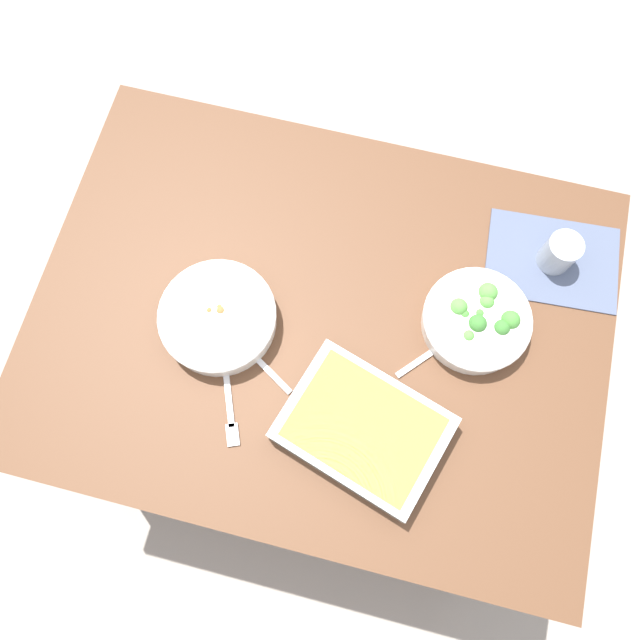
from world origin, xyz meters
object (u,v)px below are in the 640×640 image
at_px(stew_bowl, 218,318).
at_px(baking_dish, 363,429).
at_px(drink_cup, 559,254).
at_px(fork_on_table, 230,409).
at_px(spoon_by_stew, 252,354).
at_px(spoon_by_broccoli, 441,346).
at_px(broccoli_bowl, 477,320).

distance_m(stew_bowl, baking_dish, 0.37).
bearing_deg(drink_cup, fork_on_table, 39.21).
relative_size(baking_dish, drink_cup, 4.14).
relative_size(drink_cup, spoon_by_stew, 0.53).
relative_size(stew_bowl, spoon_by_stew, 1.50).
bearing_deg(baking_dish, stew_bowl, -23.62).
bearing_deg(spoon_by_stew, drink_cup, -148.04).
height_order(stew_bowl, drink_cup, drink_cup).
distance_m(stew_bowl, spoon_by_broccoli, 0.46).
bearing_deg(drink_cup, baking_dish, 55.09).
xyz_separation_m(drink_cup, fork_on_table, (0.58, 0.47, -0.04)).
height_order(drink_cup, spoon_by_stew, drink_cup).
xyz_separation_m(broccoli_bowl, spoon_by_broccoli, (0.06, 0.06, -0.03)).
xyz_separation_m(stew_bowl, spoon_by_stew, (-0.08, 0.05, -0.03)).
bearing_deg(broccoli_bowl, spoon_by_broccoli, 47.92).
bearing_deg(fork_on_table, spoon_by_broccoli, -149.17).
xyz_separation_m(baking_dish, spoon_by_stew, (0.25, -0.10, -0.03)).
height_order(spoon_by_broccoli, fork_on_table, spoon_by_broccoli).
xyz_separation_m(drink_cup, spoon_by_stew, (0.57, 0.35, -0.03)).
bearing_deg(fork_on_table, spoon_by_stew, -95.63).
distance_m(stew_bowl, broccoli_bowl, 0.53).
bearing_deg(stew_bowl, spoon_by_stew, 148.72).
distance_m(broccoli_bowl, drink_cup, 0.23).
bearing_deg(stew_bowl, spoon_by_broccoli, -172.39).
xyz_separation_m(broccoli_bowl, drink_cup, (-0.14, -0.18, 0.01)).
distance_m(drink_cup, spoon_by_stew, 0.67).
height_order(stew_bowl, fork_on_table, stew_bowl).
xyz_separation_m(broccoli_bowl, fork_on_table, (0.44, 0.29, -0.03)).
height_order(drink_cup, spoon_by_broccoli, drink_cup).
height_order(stew_bowl, baking_dish, baking_dish).
relative_size(broccoli_bowl, fork_on_table, 1.30).
relative_size(spoon_by_broccoli, fork_on_table, 0.84).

